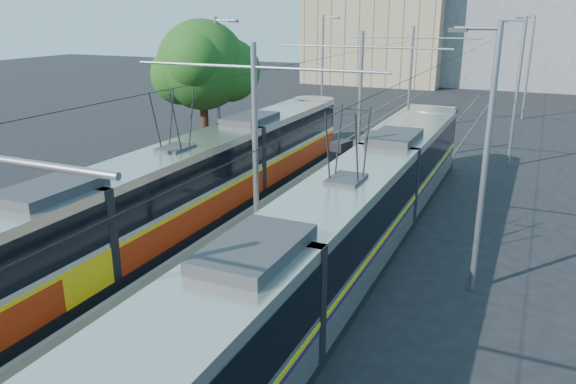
% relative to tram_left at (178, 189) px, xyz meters
% --- Properties ---
extents(ground, '(160.00, 160.00, 0.00)m').
position_rel_tram_left_xyz_m(ground, '(3.60, -8.39, -1.71)').
color(ground, black).
rests_on(ground, ground).
extents(platform, '(4.00, 50.00, 0.30)m').
position_rel_tram_left_xyz_m(platform, '(3.60, 8.61, -1.56)').
color(platform, gray).
rests_on(platform, ground).
extents(tactile_strip_left, '(0.70, 50.00, 0.01)m').
position_rel_tram_left_xyz_m(tactile_strip_left, '(2.15, 8.61, -1.40)').
color(tactile_strip_left, gray).
rests_on(tactile_strip_left, platform).
extents(tactile_strip_right, '(0.70, 50.00, 0.01)m').
position_rel_tram_left_xyz_m(tactile_strip_right, '(5.05, 8.61, -1.40)').
color(tactile_strip_right, gray).
rests_on(tactile_strip_right, platform).
extents(rails, '(8.71, 70.00, 0.03)m').
position_rel_tram_left_xyz_m(rails, '(3.60, 8.61, -1.69)').
color(rails, gray).
rests_on(rails, ground).
extents(tram_left, '(2.43, 30.12, 5.50)m').
position_rel_tram_left_xyz_m(tram_left, '(0.00, 0.00, 0.00)').
color(tram_left, black).
rests_on(tram_left, ground).
extents(tram_right, '(2.43, 30.32, 5.50)m').
position_rel_tram_left_xyz_m(tram_right, '(7.20, -1.28, 0.15)').
color(tram_right, black).
rests_on(tram_right, ground).
extents(catenary, '(9.20, 70.00, 7.00)m').
position_rel_tram_left_xyz_m(catenary, '(3.60, 5.77, 2.82)').
color(catenary, gray).
rests_on(catenary, platform).
extents(street_lamps, '(15.18, 38.22, 8.00)m').
position_rel_tram_left_xyz_m(street_lamps, '(3.60, 12.61, 2.47)').
color(street_lamps, gray).
rests_on(street_lamps, ground).
extents(shelter, '(0.87, 1.18, 2.34)m').
position_rel_tram_left_xyz_m(shelter, '(4.33, 6.62, -0.18)').
color(shelter, black).
rests_on(shelter, platform).
extents(tree, '(5.44, 5.03, 7.90)m').
position_rel_tram_left_xyz_m(tree, '(-4.59, 9.92, 3.64)').
color(tree, '#382314').
rests_on(tree, ground).
extents(building_left, '(16.32, 12.24, 13.73)m').
position_rel_tram_left_xyz_m(building_left, '(-6.40, 51.61, 5.17)').
color(building_left, '#9E8A6B').
rests_on(building_left, ground).
extents(building_centre, '(18.36, 14.28, 15.01)m').
position_rel_tram_left_xyz_m(building_centre, '(9.60, 55.61, 5.81)').
color(building_centre, gray).
rests_on(building_centre, ground).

